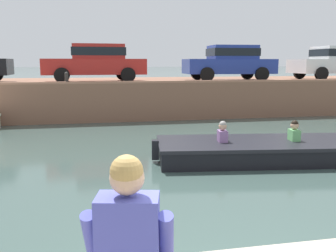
% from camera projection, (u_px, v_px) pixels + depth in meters
% --- Properties ---
extents(ground_plane, '(400.00, 400.00, 0.00)m').
position_uv_depth(ground_plane, '(160.00, 160.00, 8.92)').
color(ground_plane, '#384C47').
extents(far_quay_wall, '(60.00, 6.00, 1.50)m').
position_uv_depth(far_quay_wall, '(126.00, 96.00, 17.40)').
color(far_quay_wall, brown).
rests_on(far_quay_wall, ground).
extents(far_wall_coping, '(60.00, 0.24, 0.08)m').
position_uv_depth(far_wall_coping, '(132.00, 82.00, 14.49)').
color(far_wall_coping, '#9F6C52').
rests_on(far_wall_coping, far_quay_wall).
extents(motorboat_passing, '(6.10, 2.42, 0.95)m').
position_uv_depth(motorboat_passing, '(272.00, 150.00, 8.88)').
color(motorboat_passing, black).
rests_on(motorboat_passing, ground).
extents(car_left_inner_red, '(4.25, 2.02, 1.54)m').
position_uv_depth(car_left_inner_red, '(96.00, 61.00, 15.58)').
color(car_left_inner_red, '#B2231E').
rests_on(car_left_inner_red, far_quay_wall).
extents(car_centre_blue, '(4.00, 1.99, 1.54)m').
position_uv_depth(car_centre_blue, '(230.00, 61.00, 16.72)').
color(car_centre_blue, '#233893').
rests_on(car_centre_blue, far_quay_wall).
extents(car_right_inner_white, '(4.01, 2.01, 1.54)m').
position_uv_depth(car_right_inner_white, '(336.00, 61.00, 17.74)').
color(car_right_inner_white, white).
rests_on(car_right_inner_white, far_quay_wall).
extents(mooring_bollard_mid, '(0.15, 0.15, 0.45)m').
position_uv_depth(mooring_bollard_mid, '(66.00, 77.00, 14.10)').
color(mooring_bollard_mid, '#2D2B28').
rests_on(mooring_bollard_mid, far_quay_wall).
extents(person_seated_left, '(0.58, 0.59, 0.97)m').
position_uv_depth(person_seated_left, '(129.00, 249.00, 2.23)').
color(person_seated_left, '#282833').
rests_on(person_seated_left, near_quay).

